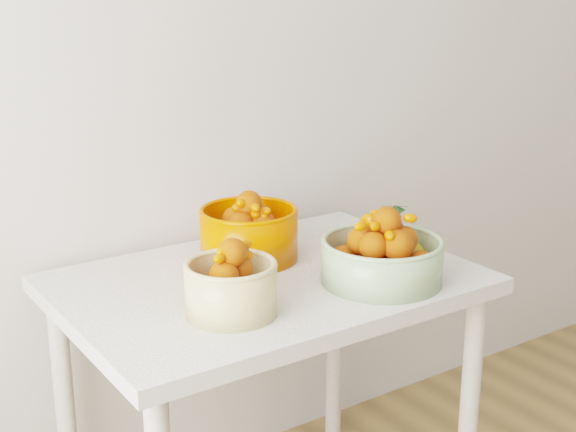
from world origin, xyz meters
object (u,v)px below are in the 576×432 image
(table, at_px, (267,312))
(bowl_green, at_px, (382,256))
(bowl_orange, at_px, (249,232))
(bowl_cream, at_px, (231,286))

(table, distance_m, bowl_green, 0.32)
(bowl_green, height_order, bowl_orange, bowl_green)
(bowl_green, xyz_separation_m, bowl_orange, (-0.18, 0.32, 0.01))
(bowl_green, bearing_deg, table, 139.26)
(bowl_cream, distance_m, bowl_green, 0.40)
(table, height_order, bowl_orange, bowl_orange)
(bowl_cream, bearing_deg, bowl_orange, 52.23)
(bowl_orange, bearing_deg, bowl_green, -60.46)
(bowl_green, bearing_deg, bowl_cream, 174.96)
(table, relative_size, bowl_orange, 3.23)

